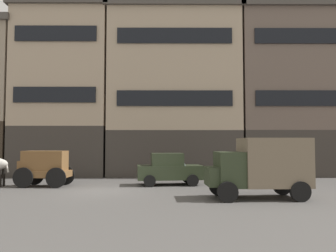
# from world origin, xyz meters

# --- Properties ---
(ground_plane) EXTENTS (120.00, 120.00, 0.00)m
(ground_plane) POSITION_xyz_m (0.00, 0.00, 0.00)
(ground_plane) COLOR #4C4947
(building_center_left) EXTENTS (7.38, 6.91, 12.89)m
(building_center_left) POSITION_xyz_m (-4.58, 9.76, 6.49)
(building_center_left) COLOR #38332D
(building_center_left) RESTS_ON ground_plane
(building_center_right) EXTENTS (10.20, 6.91, 12.80)m
(building_center_right) POSITION_xyz_m (3.86, 9.76, 6.43)
(building_center_right) COLOR #38332D
(building_center_right) RESTS_ON ground_plane
(building_far_right) EXTENTS (9.21, 6.91, 12.79)m
(building_far_right) POSITION_xyz_m (13.21, 9.76, 6.43)
(building_far_right) COLOR #38332D
(building_far_right) RESTS_ON ground_plane
(cargo_wagon) EXTENTS (2.97, 1.64, 1.98)m
(cargo_wagon) POSITION_xyz_m (-3.56, 1.88, 1.15)
(cargo_wagon) COLOR brown
(cargo_wagon) RESTS_ON ground_plane
(delivery_truck_near) EXTENTS (4.42, 2.29, 2.62)m
(delivery_truck_near) POSITION_xyz_m (7.37, -2.29, 1.42)
(delivery_truck_near) COLOR #2D3823
(delivery_truck_near) RESTS_ON ground_plane
(sedan_light) EXTENTS (3.86, 2.19, 1.83)m
(sedan_light) POSITION_xyz_m (3.42, 2.55, 0.91)
(sedan_light) COLOR #2D3823
(sedan_light) RESTS_ON ground_plane
(fire_hydrant_curbside) EXTENTS (0.24, 0.24, 0.83)m
(fire_hydrant_curbside) POSITION_xyz_m (1.98, 5.36, 0.43)
(fire_hydrant_curbside) COLOR maroon
(fire_hydrant_curbside) RESTS_ON ground_plane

